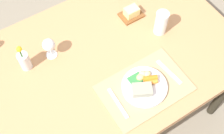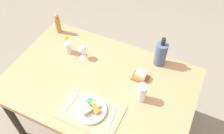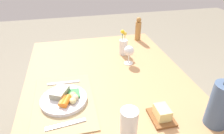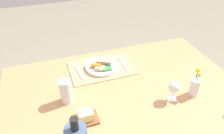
{
  "view_description": "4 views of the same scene",
  "coord_description": "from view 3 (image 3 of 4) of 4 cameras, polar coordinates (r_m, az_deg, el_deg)",
  "views": [
    {
      "loc": [
        -0.44,
        -0.75,
        2.12
      ],
      "look_at": [
        -0.01,
        -0.08,
        0.79
      ],
      "focal_mm": 47.93,
      "sensor_mm": 36.0,
      "label": 1
    },
    {
      "loc": [
        0.57,
        -0.97,
        2.22
      ],
      "look_at": [
        0.07,
        0.09,
        0.87
      ],
      "focal_mm": 37.82,
      "sensor_mm": 36.0,
      "label": 2
    },
    {
      "loc": [
        0.87,
        -0.19,
        1.42
      ],
      "look_at": [
        -0.06,
        0.02,
        0.85
      ],
      "focal_mm": 31.6,
      "sensor_mm": 36.0,
      "label": 3
    },
    {
      "loc": [
        0.41,
        0.98,
        1.68
      ],
      "look_at": [
        0.04,
        -0.1,
        0.87
      ],
      "focal_mm": 35.76,
      "sensor_mm": 36.0,
      "label": 4
    }
  ],
  "objects": [
    {
      "name": "dining_table",
      "position": [
        1.15,
        -0.24,
        -8.65
      ],
      "size": [
        1.47,
        0.97,
        0.76
      ],
      "color": "tan",
      "rests_on": "ground_plane"
    },
    {
      "name": "placemat",
      "position": [
        1.04,
        -13.71,
        -9.73
      ],
      "size": [
        0.45,
        0.3,
        0.01
      ],
      "primitive_type": "cube",
      "color": "tan",
      "rests_on": "dining_table"
    },
    {
      "name": "dinner_plate",
      "position": [
        1.03,
        -13.59,
        -8.77
      ],
      "size": [
        0.23,
        0.23,
        0.05
      ],
      "color": "silver",
      "rests_on": "placemat"
    },
    {
      "name": "fork",
      "position": [
        1.17,
        -13.89,
        -4.45
      ],
      "size": [
        0.02,
        0.18,
        0.0
      ],
      "primitive_type": "cube",
      "rotation": [
        0.0,
        0.0,
        -0.04
      ],
      "color": "silver",
      "rests_on": "placemat"
    },
    {
      "name": "knife",
      "position": [
        0.92,
        -13.17,
        -15.83
      ],
      "size": [
        0.04,
        0.18,
        0.0
      ],
      "primitive_type": "cube",
      "rotation": [
        0.0,
        0.0,
        0.11
      ],
      "color": "silver",
      "rests_on": "placemat"
    },
    {
      "name": "wine_glass",
      "position": [
        1.3,
        4.93,
        4.52
      ],
      "size": [
        0.07,
        0.07,
        0.13
      ],
      "color": "white",
      "rests_on": "dining_table"
    },
    {
      "name": "butter_dish",
      "position": [
        0.94,
        14.19,
        -13.07
      ],
      "size": [
        0.13,
        0.1,
        0.06
      ],
      "color": "brown",
      "rests_on": "dining_table"
    },
    {
      "name": "cooler_bottle",
      "position": [
        0.95,
        28.91,
        -9.49
      ],
      "size": [
        0.09,
        0.09,
        0.27
      ],
      "color": "#465C7D",
      "rests_on": "dining_table"
    },
    {
      "name": "flower_vase",
      "position": [
        1.44,
        3.3,
        6.2
      ],
      "size": [
        0.06,
        0.06,
        0.19
      ],
      "color": "silver",
      "rests_on": "dining_table"
    },
    {
      "name": "pepper_mill",
      "position": [
        1.68,
        7.57,
        10.74
      ],
      "size": [
        0.05,
        0.05,
        0.2
      ],
      "color": "#A7753C",
      "rests_on": "dining_table"
    },
    {
      "name": "water_tumbler",
      "position": [
        0.81,
        4.85,
        -16.82
      ],
      "size": [
        0.07,
        0.07,
        0.15
      ],
      "color": "silver",
      "rests_on": "dining_table"
    }
  ]
}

